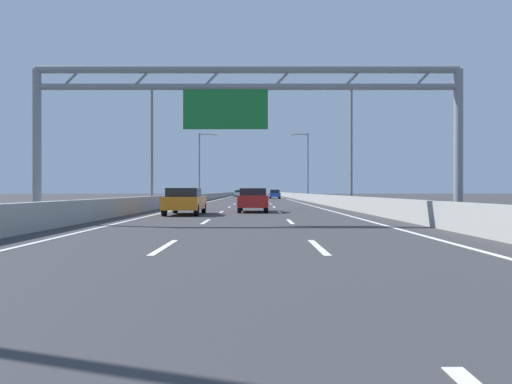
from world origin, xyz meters
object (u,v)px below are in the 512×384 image
orange_car (186,201)px  silver_car (244,193)px  white_car (240,193)px  green_car (256,193)px  black_car (241,193)px  red_car (254,200)px  streetlamp_left_far (202,162)px  streetlamp_left_mid (156,138)px  sign_gantry (246,102)px  streetlamp_right_mid (350,138)px  blue_car (276,194)px  streetlamp_right_far (308,162)px

orange_car → silver_car: bearing=89.9°
white_car → green_car: white_car is taller
black_car → red_car: (3.71, -84.44, -0.00)m
green_car → orange_car: bearing=-92.1°
green_car → silver_car: 10.94m
streetlamp_left_far → green_car: size_ratio=2.03×
streetlamp_left_mid → black_car: streetlamp_left_mid is taller
streetlamp_left_mid → green_car: 90.95m
sign_gantry → silver_car: size_ratio=4.10×
white_car → black_car: 6.49m
streetlamp_right_mid → orange_car: bearing=-136.9°
streetlamp_right_mid → red_car: streetlamp_right_mid is taller
black_car → streetlamp_left_mid: bearing=-92.9°
red_car → blue_car: bearing=86.2°
streetlamp_left_mid → green_car: bearing=85.2°
streetlamp_right_far → silver_car: (-10.88, 70.52, -4.65)m
sign_gantry → white_car: 88.58m
sign_gantry → blue_car: 60.97m
streetlamp_right_far → black_car: (-11.02, 47.11, -4.63)m
blue_car → orange_car: size_ratio=0.98×
streetlamp_right_mid → blue_car: size_ratio=2.15×
orange_car → green_car: bearing=87.9°
red_car → black_car: bearing=92.5°
streetlamp_right_far → blue_car: size_ratio=2.15×
streetlamp_left_far → silver_car: streetlamp_left_far is taller
red_car → orange_car: bearing=-137.8°
green_car → white_car: bearing=-100.8°
blue_car → black_car: bearing=101.7°
streetlamp_right_mid → green_car: size_ratio=2.03×
streetlamp_left_mid → silver_car: (4.05, 100.90, -4.65)m
streetlamp_right_far → green_car: 60.78m
streetlamp_left_far → black_car: streetlamp_left_far is taller
white_car → green_car: bearing=79.2°
streetlamp_right_mid → white_car: bearing=98.9°
streetlamp_left_far → orange_car: streetlamp_left_far is taller
sign_gantry → streetlamp_left_mid: 18.91m
green_car → sign_gantry: bearing=-90.1°
red_car → streetlamp_right_mid: bearing=43.5°
streetlamp_left_mid → red_car: (7.62, -6.94, -4.63)m
streetlamp_right_mid → streetlamp_left_far: size_ratio=1.00×
sign_gantry → green_car: 108.01m
streetlamp_right_mid → white_car: streetlamp_right_mid is taller
sign_gantry → streetlamp_left_mid: (-7.35, 17.41, 0.52)m
blue_car → orange_car: blue_car is taller
streetlamp_left_mid → white_car: streetlamp_left_mid is taller
streetlamp_right_mid → streetlamp_left_far: 33.85m
white_car → orange_car: bearing=-90.0°
white_car → orange_car: orange_car is taller
sign_gantry → streetlamp_right_far: size_ratio=1.82×
red_car → green_car: bearing=90.1°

